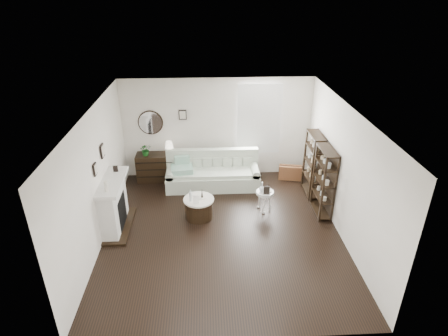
{
  "coord_description": "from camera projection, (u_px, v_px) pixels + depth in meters",
  "views": [
    {
      "loc": [
        -0.31,
        -6.63,
        4.86
      ],
      "look_at": [
        0.08,
        0.8,
        1.14
      ],
      "focal_mm": 30.0,
      "sensor_mm": 36.0,
      "label": 1
    }
  ],
  "objects": [
    {
      "name": "drum_table",
      "position": [
        199.0,
        208.0,
        8.51
      ],
      "size": [
        0.69,
        0.69,
        0.48
      ],
      "rotation": [
        0.0,
        0.0,
        -0.09
      ],
      "color": "black",
      "rests_on": "ground"
    },
    {
      "name": "room",
      "position": [
        245.0,
        120.0,
        9.84
      ],
      "size": [
        5.5,
        5.5,
        5.5
      ],
      "color": "black",
      "rests_on": "ground"
    },
    {
      "name": "table_lamp",
      "position": [
        169.0,
        148.0,
        9.84
      ],
      "size": [
        0.24,
        0.24,
        0.36
      ],
      "primitive_type": null,
      "rotation": [
        0.0,
        0.0,
        -0.06
      ],
      "color": "white",
      "rests_on": "dresser"
    },
    {
      "name": "eiffel_ped",
      "position": [
        269.0,
        188.0,
        8.64
      ],
      "size": [
        0.11,
        0.11,
        0.17
      ],
      "primitive_type": null,
      "rotation": [
        0.0,
        0.0,
        -0.06
      ],
      "color": "black",
      "rests_on": "pedestal_table"
    },
    {
      "name": "card_frame_ped",
      "position": [
        267.0,
        190.0,
        8.51
      ],
      "size": [
        0.15,
        0.07,
        0.19
      ],
      "primitive_type": "cube",
      "rotation": [
        -0.21,
        0.0,
        -0.11
      ],
      "color": "black",
      "rests_on": "pedestal_table"
    },
    {
      "name": "fireplace",
      "position": [
        114.0,
        206.0,
        8.03
      ],
      "size": [
        0.5,
        1.4,
        1.84
      ],
      "color": "silver",
      "rests_on": "ground"
    },
    {
      "name": "pedestal_table",
      "position": [
        265.0,
        193.0,
        8.67
      ],
      "size": [
        0.42,
        0.42,
        0.5
      ],
      "rotation": [
        0.0,
        0.0,
        -0.13
      ],
      "color": "silver",
      "rests_on": "ground"
    },
    {
      "name": "quilt",
      "position": [
        182.0,
        169.0,
        9.57
      ],
      "size": [
        0.6,
        0.51,
        0.14
      ],
      "primitive_type": "cube",
      "rotation": [
        0.0,
        0.0,
        0.11
      ],
      "color": "#289471",
      "rests_on": "sofa"
    },
    {
      "name": "bottle_drum",
      "position": [
        191.0,
        195.0,
        8.26
      ],
      "size": [
        0.06,
        0.06,
        0.27
      ],
      "primitive_type": "cylinder",
      "color": "silver",
      "rests_on": "drum_table"
    },
    {
      "name": "dresser",
      "position": [
        158.0,
        167.0,
        10.07
      ],
      "size": [
        1.13,
        0.49,
        0.75
      ],
      "color": "black",
      "rests_on": "ground"
    },
    {
      "name": "shelf_unit_far",
      "position": [
        313.0,
        164.0,
        9.25
      ],
      "size": [
        0.3,
        0.8,
        1.6
      ],
      "color": "black",
      "rests_on": "ground"
    },
    {
      "name": "flask_ped",
      "position": [
        262.0,
        187.0,
        8.61
      ],
      "size": [
        0.13,
        0.13,
        0.24
      ],
      "primitive_type": null,
      "color": "silver",
      "rests_on": "pedestal_table"
    },
    {
      "name": "shelf_unit_near",
      "position": [
        324.0,
        182.0,
        8.44
      ],
      "size": [
        0.3,
        0.8,
        1.6
      ],
      "color": "black",
      "rests_on": "ground"
    },
    {
      "name": "suitcase",
      "position": [
        290.0,
        173.0,
        10.17
      ],
      "size": [
        0.63,
        0.31,
        0.4
      ],
      "primitive_type": "cube",
      "rotation": [
        0.0,
        0.0,
        -0.2
      ],
      "color": "brown",
      "rests_on": "ground"
    },
    {
      "name": "potted_plant",
      "position": [
        146.0,
        150.0,
        9.78
      ],
      "size": [
        0.36,
        0.33,
        0.33
      ],
      "primitive_type": "imported",
      "rotation": [
        0.0,
        0.0,
        0.28
      ],
      "color": "#18541A",
      "rests_on": "dresser"
    },
    {
      "name": "card_frame_drum",
      "position": [
        196.0,
        199.0,
        8.2
      ],
      "size": [
        0.14,
        0.08,
        0.18
      ],
      "primitive_type": "cube",
      "rotation": [
        -0.21,
        0.0,
        -0.2
      ],
      "color": "white",
      "rests_on": "drum_table"
    },
    {
      "name": "sofa",
      "position": [
        213.0,
        175.0,
        9.82
      ],
      "size": [
        2.41,
        0.83,
        0.94
      ],
      "color": "#B3BDA8",
      "rests_on": "ground"
    },
    {
      "name": "eiffel_drum",
      "position": [
        202.0,
        194.0,
        8.41
      ],
      "size": [
        0.13,
        0.13,
        0.19
      ],
      "primitive_type": null,
      "rotation": [
        0.0,
        0.0,
        0.22
      ],
      "color": "black",
      "rests_on": "drum_table"
    }
  ]
}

